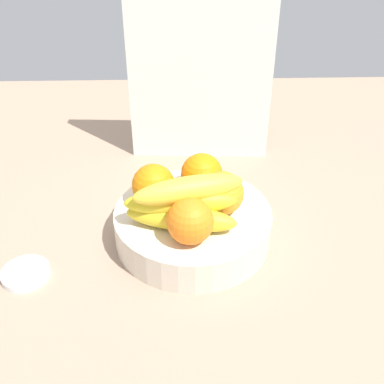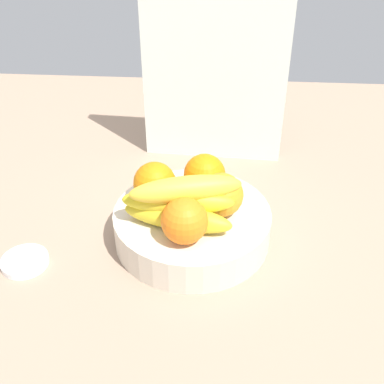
# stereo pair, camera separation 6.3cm
# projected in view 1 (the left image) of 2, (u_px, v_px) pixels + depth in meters

# --- Properties ---
(ground_plane) EXTENTS (1.80, 1.40, 0.03)m
(ground_plane) POSITION_uv_depth(u_px,v_px,m) (181.00, 245.00, 0.81)
(ground_plane) COLOR #9C8069
(fruit_bowl) EXTENTS (0.25, 0.25, 0.06)m
(fruit_bowl) POSITION_uv_depth(u_px,v_px,m) (192.00, 226.00, 0.78)
(fruit_bowl) COLOR beige
(fruit_bowl) RESTS_ON ground_plane
(orange_front_left) EXTENTS (0.07, 0.07, 0.07)m
(orange_front_left) POSITION_uv_depth(u_px,v_px,m) (201.00, 174.00, 0.80)
(orange_front_left) COLOR orange
(orange_front_left) RESTS_ON fruit_bowl
(orange_front_right) EXTENTS (0.07, 0.07, 0.07)m
(orange_front_right) POSITION_uv_depth(u_px,v_px,m) (153.00, 185.00, 0.77)
(orange_front_right) COLOR orange
(orange_front_right) RESTS_ON fruit_bowl
(orange_center) EXTENTS (0.07, 0.07, 0.07)m
(orange_center) POSITION_uv_depth(u_px,v_px,m) (189.00, 221.00, 0.69)
(orange_center) COLOR orange
(orange_center) RESTS_ON fruit_bowl
(orange_back_left) EXTENTS (0.07, 0.07, 0.07)m
(orange_back_left) POSITION_uv_depth(u_px,v_px,m) (221.00, 193.00, 0.75)
(orange_back_left) COLOR orange
(orange_back_left) RESTS_ON fruit_bowl
(banana_bunch) EXTENTS (0.19, 0.09, 0.08)m
(banana_bunch) POSITION_uv_depth(u_px,v_px,m) (183.00, 203.00, 0.72)
(banana_bunch) COLOR yellow
(banana_bunch) RESTS_ON fruit_bowl
(cutting_board) EXTENTS (0.28, 0.03, 0.36)m
(cutting_board) POSITION_uv_depth(u_px,v_px,m) (199.00, 73.00, 0.93)
(cutting_board) COLOR silver
(cutting_board) RESTS_ON ground_plane
(jar_lid) EXTENTS (0.07, 0.07, 0.01)m
(jar_lid) POSITION_uv_depth(u_px,v_px,m) (25.00, 273.00, 0.73)
(jar_lid) COLOR white
(jar_lid) RESTS_ON ground_plane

